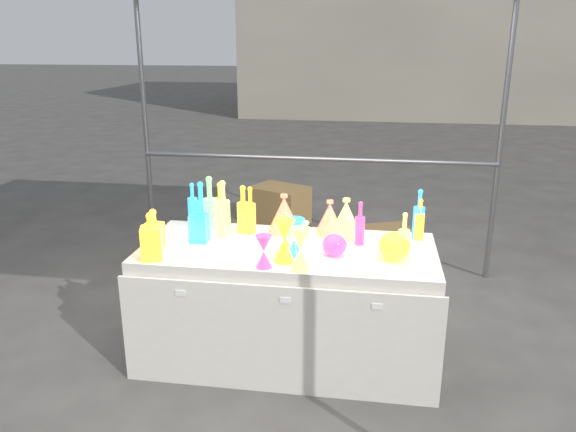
# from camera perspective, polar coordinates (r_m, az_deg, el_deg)

# --- Properties ---
(ground) EXTENTS (80.00, 80.00, 0.00)m
(ground) POSITION_cam_1_polar(r_m,az_deg,el_deg) (3.78, -0.00, -13.87)
(ground) COLOR #5D5B56
(ground) RESTS_ON ground
(display_table) EXTENTS (1.84, 0.83, 0.75)m
(display_table) POSITION_cam_1_polar(r_m,az_deg,el_deg) (3.59, -0.02, -8.84)
(display_table) COLOR silver
(display_table) RESTS_ON ground
(background_building) EXTENTS (14.00, 6.00, 6.00)m
(background_building) POSITION_cam_1_polar(r_m,az_deg,el_deg) (17.57, 21.59, 19.77)
(background_building) COLOR #ADA590
(background_building) RESTS_ON ground
(cardboard_box_closed) EXTENTS (0.70, 0.63, 0.42)m
(cardboard_box_closed) POSITION_cam_1_polar(r_m,az_deg,el_deg) (6.21, -0.84, 1.09)
(cardboard_box_closed) COLOR olive
(cardboard_box_closed) RESTS_ON ground
(cardboard_box_flat) EXTENTS (0.92, 0.80, 0.07)m
(cardboard_box_flat) POSITION_cam_1_polar(r_m,az_deg,el_deg) (5.89, 9.09, -1.87)
(cardboard_box_flat) COLOR olive
(cardboard_box_flat) RESTS_ON ground
(bottle_0) EXTENTS (0.10, 0.10, 0.30)m
(bottle_0) POSITION_cam_1_polar(r_m,az_deg,el_deg) (3.83, -6.90, 1.24)
(bottle_0) COLOR red
(bottle_0) RESTS_ON display_table
(bottle_1) EXTENTS (0.07, 0.07, 0.29)m
(bottle_1) POSITION_cam_1_polar(r_m,az_deg,el_deg) (3.89, -9.66, 1.26)
(bottle_1) COLOR #198C2C
(bottle_1) RESTS_ON display_table
(bottle_2) EXTENTS (0.08, 0.08, 0.32)m
(bottle_2) POSITION_cam_1_polar(r_m,az_deg,el_deg) (3.65, -3.84, 0.60)
(bottle_2) COLOR yellow
(bottle_2) RESTS_ON display_table
(bottle_4) EXTENTS (0.10, 0.10, 0.37)m
(bottle_4) POSITION_cam_1_polar(r_m,az_deg,el_deg) (3.62, -6.60, 0.80)
(bottle_4) COLOR teal
(bottle_4) RESTS_ON display_table
(bottle_5) EXTENTS (0.11, 0.11, 0.40)m
(bottle_5) POSITION_cam_1_polar(r_m,az_deg,el_deg) (3.58, -7.92, 0.89)
(bottle_5) COLOR #D029C3
(bottle_5) RESTS_ON display_table
(bottle_6) EXTENTS (0.11, 0.11, 0.32)m
(bottle_6) POSITION_cam_1_polar(r_m,az_deg,el_deg) (3.67, -4.57, 0.71)
(bottle_6) COLOR red
(bottle_6) RESTS_ON display_table
(bottle_7) EXTENTS (0.10, 0.10, 0.36)m
(bottle_7) POSITION_cam_1_polar(r_m,az_deg,el_deg) (3.62, -8.81, 0.68)
(bottle_7) COLOR #198C2C
(bottle_7) RESTS_ON display_table
(decanter_0) EXTENTS (0.11, 0.11, 0.25)m
(decanter_0) POSITION_cam_1_polar(r_m,az_deg,el_deg) (3.49, -13.48, -1.26)
(decanter_0) COLOR red
(decanter_0) RESTS_ON display_table
(decanter_1) EXTENTS (0.15, 0.15, 0.28)m
(decanter_1) POSITION_cam_1_polar(r_m,az_deg,el_deg) (3.31, -13.74, -1.98)
(decanter_1) COLOR yellow
(decanter_1) RESTS_ON display_table
(decanter_2) EXTENTS (0.11, 0.11, 0.27)m
(decanter_2) POSITION_cam_1_polar(r_m,az_deg,el_deg) (3.54, -9.03, -0.53)
(decanter_2) COLOR #198C2C
(decanter_2) RESTS_ON display_table
(hourglass_0) EXTENTS (0.12, 0.12, 0.25)m
(hourglass_0) POSITION_cam_1_polar(r_m,az_deg,el_deg) (3.19, -0.37, -2.52)
(hourglass_0) COLOR yellow
(hourglass_0) RESTS_ON display_table
(hourglass_1) EXTENTS (0.12, 0.12, 0.19)m
(hourglass_1) POSITION_cam_1_polar(r_m,az_deg,el_deg) (3.12, -2.48, -3.62)
(hourglass_1) COLOR blue
(hourglass_1) RESTS_ON display_table
(hourglass_2) EXTENTS (0.15, 0.15, 0.24)m
(hourglass_2) POSITION_cam_1_polar(r_m,az_deg,el_deg) (3.08, 1.27, -3.40)
(hourglass_2) COLOR teal
(hourglass_2) RESTS_ON display_table
(hourglass_3) EXTENTS (0.11, 0.11, 0.20)m
(hourglass_3) POSITION_cam_1_polar(r_m,az_deg,el_deg) (3.31, 1.31, -2.25)
(hourglass_3) COLOR #D029C3
(hourglass_3) RESTS_ON display_table
(hourglass_4) EXTENTS (0.12, 0.12, 0.23)m
(hourglass_4) POSITION_cam_1_polar(r_m,az_deg,el_deg) (3.28, -0.27, -2.13)
(hourglass_4) COLOR red
(hourglass_4) RESTS_ON display_table
(hourglass_5) EXTENTS (0.14, 0.14, 0.24)m
(hourglass_5) POSITION_cam_1_polar(r_m,az_deg,el_deg) (3.23, 0.66, -2.35)
(hourglass_5) COLOR #198C2C
(hourglass_5) RESTS_ON display_table
(globe_0) EXTENTS (0.24, 0.24, 0.15)m
(globe_0) POSITION_cam_1_polar(r_m,az_deg,el_deg) (3.29, 10.76, -3.17)
(globe_0) COLOR red
(globe_0) RESTS_ON display_table
(globe_3) EXTENTS (0.18, 0.18, 0.12)m
(globe_3) POSITION_cam_1_polar(r_m,az_deg,el_deg) (3.31, 4.75, -3.06)
(globe_3) COLOR blue
(globe_3) RESTS_ON display_table
(lampshade_0) EXTENTS (0.24, 0.24, 0.26)m
(lampshade_0) POSITION_cam_1_polar(r_m,az_deg,el_deg) (3.68, -0.39, 0.28)
(lampshade_0) COLOR yellow
(lampshade_0) RESTS_ON display_table
(lampshade_1) EXTENTS (0.20, 0.20, 0.23)m
(lampshade_1) POSITION_cam_1_polar(r_m,az_deg,el_deg) (3.65, 4.26, -0.13)
(lampshade_1) COLOR yellow
(lampshade_1) RESTS_ON display_table
(lampshade_3) EXTENTS (0.24, 0.24, 0.25)m
(lampshade_3) POSITION_cam_1_polar(r_m,az_deg,el_deg) (3.62, 5.91, -0.14)
(lampshade_3) COLOR teal
(lampshade_3) RESTS_ON display_table
(bottle_8) EXTENTS (0.08, 0.08, 0.32)m
(bottle_8) POSITION_cam_1_polar(r_m,az_deg,el_deg) (3.65, 13.16, 0.21)
(bottle_8) COLOR #198C2C
(bottle_8) RESTS_ON display_table
(bottle_9) EXTENTS (0.06, 0.06, 0.27)m
(bottle_9) POSITION_cam_1_polar(r_m,az_deg,el_deg) (3.63, 13.24, -0.32)
(bottle_9) COLOR yellow
(bottle_9) RESTS_ON display_table
(bottle_10) EXTENTS (0.08, 0.08, 0.28)m
(bottle_10) POSITION_cam_1_polar(r_m,az_deg,el_deg) (3.48, 7.32, -0.70)
(bottle_10) COLOR blue
(bottle_10) RESTS_ON display_table
(bottle_11) EXTENTS (0.08, 0.08, 0.29)m
(bottle_11) POSITION_cam_1_polar(r_m,az_deg,el_deg) (3.26, 11.69, -2.06)
(bottle_11) COLOR teal
(bottle_11) RESTS_ON display_table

